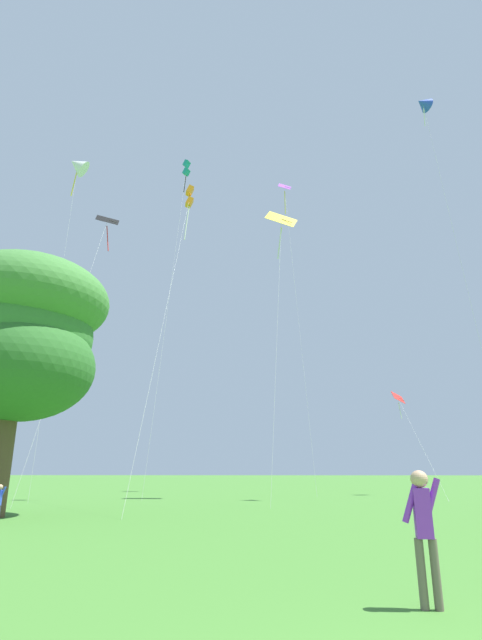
# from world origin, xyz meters

# --- Properties ---
(kite_white_distant) EXTENTS (3.17, 6.92, 26.23)m
(kite_white_distant) POSITION_xyz_m (-17.55, 30.19, 25.26)
(kite_white_distant) COLOR white
(kite_white_distant) RESTS_ON ground_plane
(kite_teal_box) EXTENTS (0.75, 9.15, 29.34)m
(kite_teal_box) POSITION_xyz_m (-9.74, 35.76, 28.25)
(kite_teal_box) COLOR teal
(kite_teal_box) RESTS_ON ground_plane
(kite_black_large) EXTENTS (1.97, 12.62, 22.06)m
(kite_black_large) POSITION_xyz_m (-15.43, 31.99, 20.38)
(kite_black_large) COLOR black
(kite_black_large) RESTS_ON ground_plane
(kite_orange_box) EXTENTS (0.69, 12.19, 21.14)m
(kite_orange_box) POSITION_xyz_m (-7.82, 27.26, 20.08)
(kite_orange_box) COLOR orange
(kite_orange_box) RESTS_ON ground_plane
(kite_yellow_diamond) EXTENTS (2.49, 8.81, 20.51)m
(kite_yellow_diamond) POSITION_xyz_m (-1.35, 29.41, 18.69)
(kite_yellow_diamond) COLOR yellow
(kite_yellow_diamond) RESTS_ON ground_plane
(kite_blue_delta) EXTENTS (1.46, 4.94, 28.52)m
(kite_blue_delta) POSITION_xyz_m (9.44, 27.84, 27.84)
(kite_blue_delta) COLOR blue
(kite_blue_delta) RESTS_ON ground_plane
(kite_red_high) EXTENTS (1.01, 8.66, 7.54)m
(kite_red_high) POSITION_xyz_m (7.43, 34.73, 6.62)
(kite_red_high) COLOR red
(kite_red_high) RESTS_ON ground_plane
(kite_purple_streamer) EXTENTS (1.90, 9.06, 29.68)m
(kite_purple_streamer) POSITION_xyz_m (-0.46, 39.91, 27.03)
(kite_purple_streamer) COLOR purple
(kite_purple_streamer) RESTS_ON ground_plane
(person_with_spool) EXTENTS (0.55, 0.23, 1.69)m
(person_with_spool) POSITION_xyz_m (-0.32, 3.96, 1.01)
(person_with_spool) COLOR #665B4C
(person_with_spool) RESTS_ON ground_plane
(tree_left_oak) EXTENTS (6.67, 6.67, 10.55)m
(tree_left_oak) POSITION_xyz_m (-12.66, 16.19, 7.21)
(tree_left_oak) COLOR brown
(tree_left_oak) RESTS_ON ground_plane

